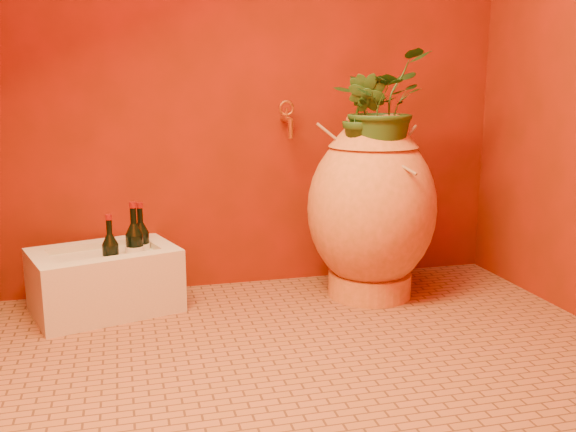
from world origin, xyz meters
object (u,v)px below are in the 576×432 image
object	(u,v)px
amphora	(372,208)
wine_bottle_c	(141,246)
wine_bottle_b	(135,249)
wine_bottle_a	(111,258)
wall_tap	(287,117)
stone_basin	(105,281)

from	to	relation	value
amphora	wine_bottle_c	size ratio (longest dim) A/B	2.73
wine_bottle_c	amphora	bearing A→B (deg)	-9.12
wine_bottle_b	amphora	bearing A→B (deg)	-5.16
wine_bottle_c	wine_bottle_a	bearing A→B (deg)	-132.13
wine_bottle_a	wall_tap	size ratio (longest dim) A/B	1.69
stone_basin	wine_bottle_c	distance (m)	0.23
wine_bottle_c	wall_tap	world-z (taller)	wall_tap
wine_bottle_a	wall_tap	world-z (taller)	wall_tap
wall_tap	wine_bottle_c	bearing A→B (deg)	-172.92
stone_basin	wine_bottle_a	bearing A→B (deg)	-66.68
stone_basin	wall_tap	bearing A→B (deg)	10.20
wine_bottle_a	wine_bottle_b	xyz separation A→B (m)	(0.10, 0.08, 0.01)
stone_basin	wall_tap	distance (m)	1.15
wine_bottle_a	wall_tap	distance (m)	1.06
stone_basin	wine_bottle_a	xyz separation A→B (m)	(0.03, -0.08, 0.13)
amphora	wall_tap	size ratio (longest dim) A/B	4.89
stone_basin	wall_tap	world-z (taller)	wall_tap
amphora	wine_bottle_b	bearing A→B (deg)	174.84
wine_bottle_a	wine_bottle_b	distance (m)	0.13
wine_bottle_c	wine_bottle_b	bearing A→B (deg)	-113.22
amphora	wine_bottle_b	world-z (taller)	amphora
wine_bottle_a	wine_bottle_c	size ratio (longest dim) A/B	0.94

